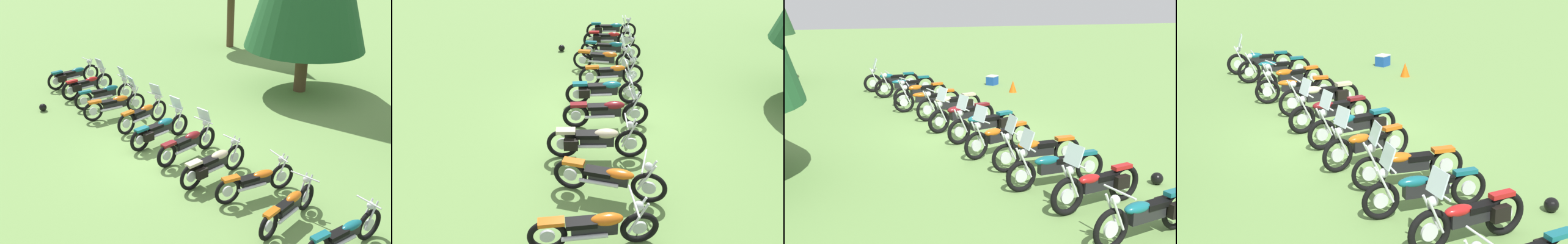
% 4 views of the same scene
% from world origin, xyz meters
% --- Properties ---
extents(ground_plane, '(80.00, 80.00, 0.00)m').
position_xyz_m(ground_plane, '(0.00, 0.00, 0.00)').
color(ground_plane, '#6B934C').
extents(motorcycle_0, '(0.97, 2.27, 1.03)m').
position_xyz_m(motorcycle_0, '(-7.21, -1.53, 0.47)').
color(motorcycle_0, black).
rests_on(motorcycle_0, ground_plane).
extents(motorcycle_1, '(0.88, 2.17, 1.39)m').
position_xyz_m(motorcycle_1, '(-5.77, -1.28, 0.48)').
color(motorcycle_1, black).
rests_on(motorcycle_1, ground_plane).
extents(motorcycle_2, '(0.69, 2.39, 1.36)m').
position_xyz_m(motorcycle_2, '(-4.53, -0.87, 0.47)').
color(motorcycle_2, black).
rests_on(motorcycle_2, ground_plane).
extents(motorcycle_3, '(0.72, 2.31, 1.37)m').
position_xyz_m(motorcycle_3, '(-3.33, -0.85, 0.48)').
color(motorcycle_3, black).
rests_on(motorcycle_3, ground_plane).
extents(motorcycle_4, '(1.07, 2.05, 1.38)m').
position_xyz_m(motorcycle_4, '(-2.04, -0.27, 0.48)').
color(motorcycle_4, black).
rests_on(motorcycle_4, ground_plane).
extents(motorcycle_5, '(1.01, 2.23, 1.37)m').
position_xyz_m(motorcycle_5, '(-0.65, -0.23, 0.48)').
color(motorcycle_5, black).
rests_on(motorcycle_5, ground_plane).
extents(motorcycle_6, '(1.04, 2.23, 1.37)m').
position_xyz_m(motorcycle_6, '(0.59, 0.18, 0.48)').
color(motorcycle_6, black).
rests_on(motorcycle_6, ground_plane).
extents(motorcycle_7, '(0.96, 2.28, 1.03)m').
position_xyz_m(motorcycle_7, '(2.05, 0.25, 0.49)').
color(motorcycle_7, black).
rests_on(motorcycle_7, ground_plane).
extents(motorcycle_8, '(0.75, 2.34, 1.01)m').
position_xyz_m(motorcycle_8, '(3.24, 0.87, 0.45)').
color(motorcycle_8, black).
rests_on(motorcycle_8, ground_plane).
extents(motorcycle_9, '(1.10, 2.13, 0.99)m').
position_xyz_m(motorcycle_9, '(4.56, 0.93, 0.44)').
color(motorcycle_9, black).
rests_on(motorcycle_9, ground_plane).
extents(dropped_helmet, '(0.27, 0.27, 0.27)m').
position_xyz_m(dropped_helmet, '(-4.93, -3.13, 0.14)').
color(dropped_helmet, black).
rests_on(dropped_helmet, ground_plane).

